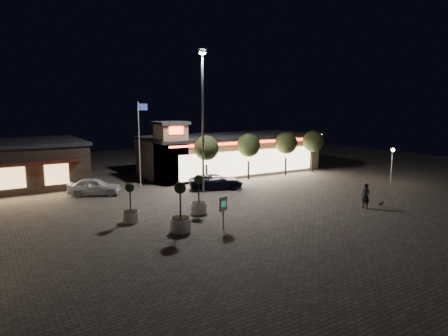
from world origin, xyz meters
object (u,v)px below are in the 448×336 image
pickup_truck (216,181)px  pedestrian (366,196)px  planter_mid (181,216)px  valet_sign (223,207)px  planter_left (131,210)px  white_sedan (95,187)px

pickup_truck → pedestrian: (5.98, -11.92, 0.25)m
planter_mid → valet_sign: (2.42, -1.06, 0.52)m
pedestrian → planter_left: planter_left is taller
pickup_truck → valet_sign: (-5.79, -10.70, 0.78)m
planter_left → pickup_truck: bearing=31.0°
pedestrian → planter_left: bearing=-116.3°
planter_left → planter_mid: size_ratio=0.86×
planter_left → planter_mid: (1.97, -3.52, 0.13)m
white_sedan → valet_sign: (4.42, -13.96, 0.72)m
pedestrian → pickup_truck: bearing=-159.9°
planter_mid → valet_sign: 2.69m
planter_left → pedestrian: bearing=-19.7°
planter_left → planter_mid: 4.03m
white_sedan → planter_left: 9.38m
white_sedan → planter_left: planter_left is taller
valet_sign → white_sedan: bearing=107.6°
pedestrian → planter_mid: (-14.20, 2.28, 0.01)m
pickup_truck → pedestrian: pedestrian is taller
pedestrian → valet_sign: size_ratio=0.90×
pickup_truck → planter_mid: planter_mid is taller
pickup_truck → white_sedan: size_ratio=1.13×
pedestrian → planter_left: size_ratio=0.71×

